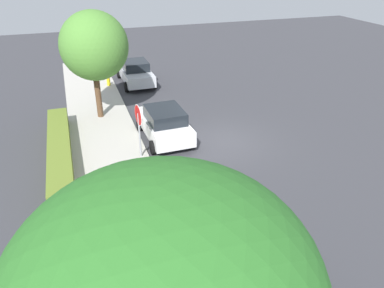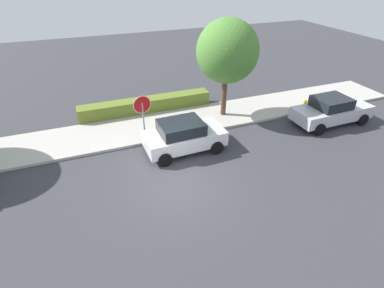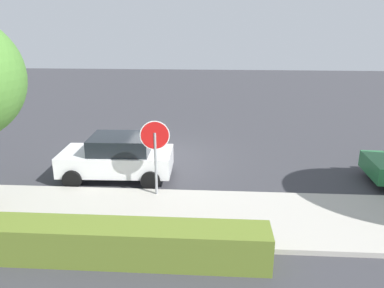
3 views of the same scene
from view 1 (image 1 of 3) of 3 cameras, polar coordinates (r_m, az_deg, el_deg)
The scene contains 8 objects.
ground_plane at distance 17.62m, azimuth 4.36°, elevation 0.41°, with size 60.00×60.00×0.00m, color #38383D.
sidewalk_curb at distance 16.48m, azimuth -12.29°, elevation -1.95°, with size 32.00×3.16×0.14m, color #B2ADA3.
stop_sign at distance 15.46m, azimuth -8.12°, elevation 3.31°, with size 0.89×0.13×2.49m.
parked_car_white at distance 17.52m, azimuth -4.22°, elevation 3.14°, with size 3.86×2.11×1.55m.
parked_car_silver at distance 25.58m, azimuth -8.63°, elevation 10.77°, with size 4.49×2.02×1.56m.
street_tree_near_corner at distance 19.41m, azimuth -14.68°, elevation 14.23°, with size 3.32×3.32×5.53m.
fire_hydrant at distance 25.22m, azimuth -12.60°, elevation 9.20°, with size 0.30×0.22×0.72m.
front_yard_hedge at distance 16.63m, azimuth -19.48°, elevation -1.20°, with size 7.88×0.90×0.90m.
Camera 1 is at (-14.41, 6.23, 8.00)m, focal length 35.00 mm.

